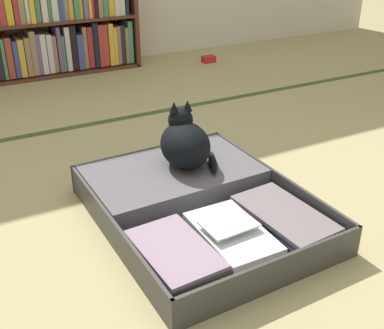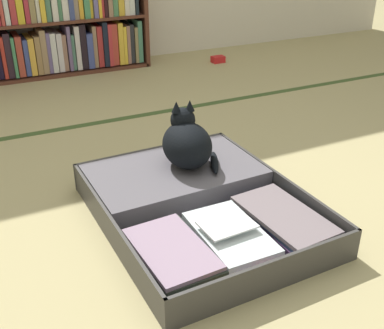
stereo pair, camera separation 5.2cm
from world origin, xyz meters
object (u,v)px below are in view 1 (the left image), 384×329
(bookshelf, at_px, (26,26))
(open_suitcase, at_px, (194,202))
(black_cat, at_px, (185,143))
(small_red_pouch, at_px, (208,59))

(bookshelf, xyz_separation_m, open_suitcase, (0.16, -2.16, -0.31))
(black_cat, bearing_deg, small_red_pouch, 57.46)
(bookshelf, xyz_separation_m, black_cat, (0.22, -1.97, -0.14))
(bookshelf, relative_size, black_cat, 5.27)
(open_suitcase, distance_m, black_cat, 0.26)
(small_red_pouch, bearing_deg, open_suitcase, -121.18)
(bookshelf, bearing_deg, black_cat, -83.60)
(black_cat, relative_size, small_red_pouch, 2.97)
(bookshelf, distance_m, small_red_pouch, 1.38)
(bookshelf, relative_size, small_red_pouch, 15.65)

